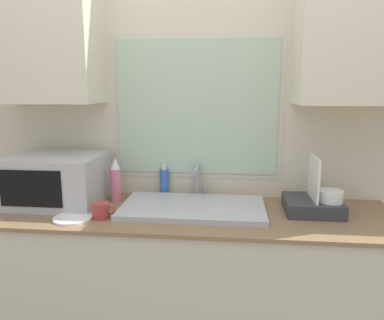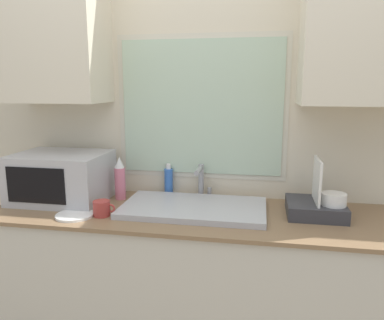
{
  "view_description": "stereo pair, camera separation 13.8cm",
  "coord_description": "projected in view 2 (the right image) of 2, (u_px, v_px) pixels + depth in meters",
  "views": [
    {
      "loc": [
        0.2,
        -1.54,
        1.56
      ],
      "look_at": [
        0.01,
        0.27,
        1.19
      ],
      "focal_mm": 35.0,
      "sensor_mm": 36.0,
      "label": 1
    },
    {
      "loc": [
        0.34,
        -1.52,
        1.56
      ],
      "look_at": [
        0.01,
        0.27,
        1.19
      ],
      "focal_mm": 35.0,
      "sensor_mm": 36.0,
      "label": 2
    }
  ],
  "objects": [
    {
      "name": "microwave",
      "position": [
        62.0,
        177.0,
        2.12
      ],
      "size": [
        0.5,
        0.39,
        0.27
      ],
      "color": "#B2B2B7",
      "rests_on": "countertop"
    },
    {
      "name": "dish_rack",
      "position": [
        318.0,
        205.0,
        1.88
      ],
      "size": [
        0.28,
        0.27,
        0.29
      ],
      "color": "#333338",
      "rests_on": "countertop"
    },
    {
      "name": "spray_bottle",
      "position": [
        120.0,
        179.0,
        2.14
      ],
      "size": [
        0.06,
        0.06,
        0.25
      ],
      "color": "#D8728C",
      "rests_on": "countertop"
    },
    {
      "name": "small_plate",
      "position": [
        75.0,
        215.0,
        1.87
      ],
      "size": [
        0.19,
        0.19,
        0.01
      ],
      "color": "white",
      "rests_on": "countertop"
    },
    {
      "name": "sink_basin",
      "position": [
        194.0,
        208.0,
        1.96
      ],
      "size": [
        0.75,
        0.43,
        0.03
      ],
      "color": "#B2B2B7",
      "rests_on": "countertop"
    },
    {
      "name": "countertop",
      "position": [
        191.0,
        291.0,
        2.04
      ],
      "size": [
        2.11,
        0.64,
        0.91
      ],
      "color": "beige",
      "rests_on": "ground_plane"
    },
    {
      "name": "mug_near_sink",
      "position": [
        102.0,
        208.0,
        1.88
      ],
      "size": [
        0.11,
        0.08,
        0.08
      ],
      "color": "#A53833",
      "rests_on": "countertop"
    },
    {
      "name": "faucet",
      "position": [
        201.0,
        178.0,
        2.15
      ],
      "size": [
        0.08,
        0.18,
        0.2
      ],
      "color": "#99999E",
      "rests_on": "countertop"
    },
    {
      "name": "soap_bottle",
      "position": [
        169.0,
        181.0,
        2.23
      ],
      "size": [
        0.05,
        0.05,
        0.19
      ],
      "color": "blue",
      "rests_on": "countertop"
    },
    {
      "name": "wall_back",
      "position": [
        201.0,
        108.0,
        2.12
      ],
      "size": [
        6.0,
        0.38,
        2.6
      ],
      "color": "beige",
      "rests_on": "ground_plane"
    }
  ]
}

